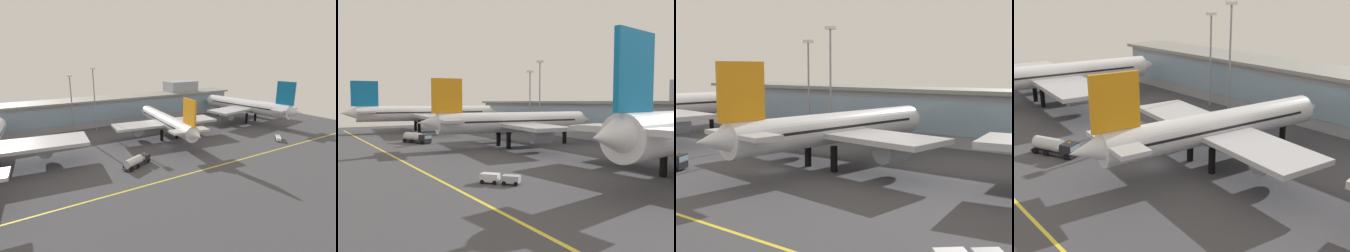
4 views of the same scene
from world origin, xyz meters
TOP-DOWN VIEW (x-y plane):
  - ground_plane at (0.00, 0.00)m, footprint 180.00×180.00m
  - terminal_building at (1.91, 42.08)m, footprint 123.54×14.00m
  - airliner_near_right at (5.55, 8.25)m, footprint 39.48×48.61m
  - apron_light_mast_west at (-13.68, 31.29)m, footprint 1.80×1.80m
  - apron_light_mast_centre at (-22.10, 33.35)m, footprint 1.80×1.80m

SIDE VIEW (x-z plane):
  - ground_plane at x=0.00m, z-range 0.00..0.00m
  - airliner_near_right at x=5.55m, z-range -2.28..14.59m
  - terminal_building at x=1.91m, z-range -2.11..14.75m
  - apron_light_mast_centre at x=-22.10m, z-range 3.59..26.17m
  - apron_light_mast_west at x=-13.68m, z-range 3.72..28.88m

